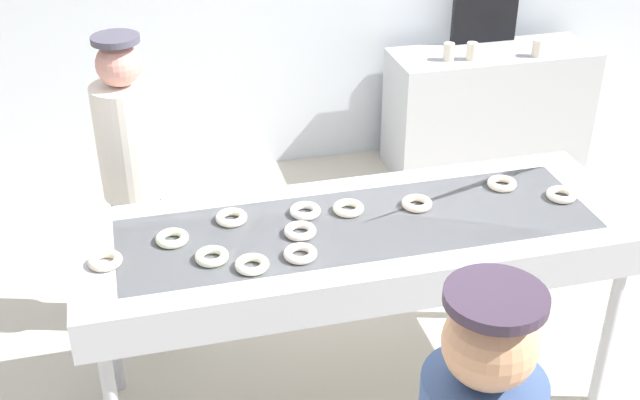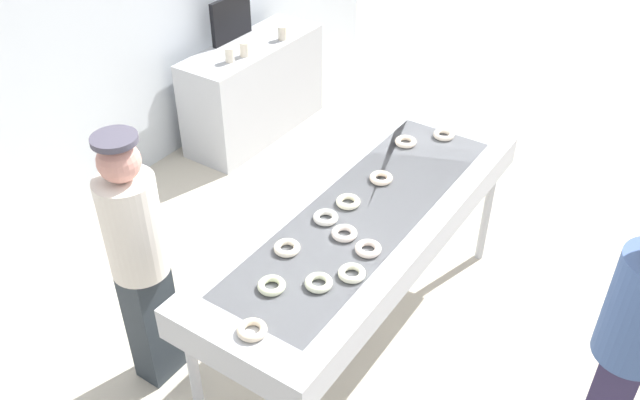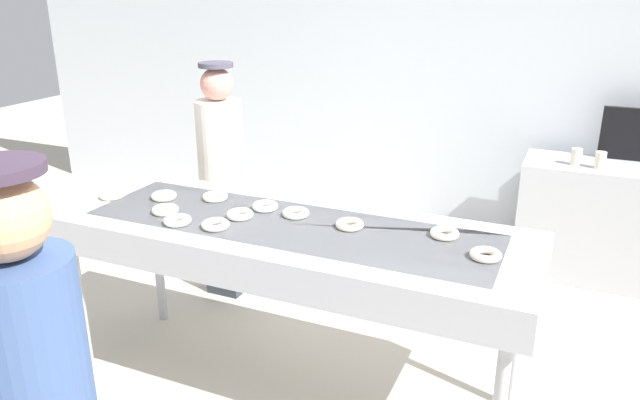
{
  "view_description": "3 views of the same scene",
  "coord_description": "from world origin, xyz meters",
  "views": [
    {
      "loc": [
        -0.89,
        -2.82,
        2.77
      ],
      "look_at": [
        -0.12,
        0.17,
        1.0
      ],
      "focal_mm": 45.99,
      "sensor_mm": 36.0,
      "label": 1
    },
    {
      "loc": [
        -2.54,
        -1.4,
        3.12
      ],
      "look_at": [
        0.03,
        0.32,
        0.87
      ],
      "focal_mm": 37.38,
      "sensor_mm": 36.0,
      "label": 2
    },
    {
      "loc": [
        1.24,
        -2.45,
        2.07
      ],
      "look_at": [
        0.06,
        0.25,
        1.01
      ],
      "focal_mm": 34.34,
      "sensor_mm": 36.0,
      "label": 3
    }
  ],
  "objects": [
    {
      "name": "ground_plane",
      "position": [
        0.0,
        0.0,
        0.0
      ],
      "size": [
        16.0,
        16.0,
        0.0
      ],
      "primitive_type": "plane",
      "color": "beige"
    },
    {
      "name": "back_wall",
      "position": [
        0.0,
        2.54,
        1.41
      ],
      "size": [
        8.0,
        0.12,
        2.82
      ],
      "primitive_type": "cube",
      "color": "silver",
      "rests_on": "ground"
    },
    {
      "name": "fryer_conveyor",
      "position": [
        0.0,
        0.0,
        0.87
      ],
      "size": [
        2.38,
        0.82,
        0.96
      ],
      "color": "#B7BABF",
      "rests_on": "ground"
    },
    {
      "name": "sugar_donut_0",
      "position": [
        -0.3,
        -0.18,
        0.98
      ],
      "size": [
        0.15,
        0.15,
        0.03
      ],
      "primitive_type": "torus",
      "rotation": [
        0.0,
        0.0,
        1.47
      ],
      "color": "white",
      "rests_on": "fryer_conveyor"
    },
    {
      "name": "sugar_donut_1",
      "position": [
        -0.2,
        0.13,
        0.98
      ],
      "size": [
        0.16,
        0.16,
        0.03
      ],
      "primitive_type": "torus",
      "rotation": [
        0.0,
        0.0,
        0.19
      ],
      "color": "white",
      "rests_on": "fryer_conveyor"
    },
    {
      "name": "sugar_donut_2",
      "position": [
        -0.78,
        0.06,
        0.98
      ],
      "size": [
        0.15,
        0.15,
        0.03
      ],
      "primitive_type": "torus",
      "rotation": [
        0.0,
        0.0,
        0.12
      ],
      "color": "#ECF3C2",
      "rests_on": "fryer_conveyor"
    },
    {
      "name": "sugar_donut_3",
      "position": [
        -0.52,
        0.16,
        0.98
      ],
      "size": [
        0.18,
        0.18,
        0.03
      ],
      "primitive_type": "torus",
      "rotation": [
        0.0,
        0.0,
        1.14
      ],
      "color": "#FBEDCE",
      "rests_on": "fryer_conveyor"
    },
    {
      "name": "sugar_donut_4",
      "position": [
        -0.01,
        0.11,
        0.98
      ],
      "size": [
        0.19,
        0.19,
        0.03
      ],
      "primitive_type": "torus",
      "rotation": [
        0.0,
        0.0,
        0.95
      ],
      "color": "#F9F2CB",
      "rests_on": "fryer_conveyor"
    },
    {
      "name": "sugar_donut_5",
      "position": [
        0.94,
        -0.01,
        0.98
      ],
      "size": [
        0.15,
        0.15,
        0.03
      ],
      "primitive_type": "torus",
      "rotation": [
        0.0,
        0.0,
        2.97
      ],
      "color": "#F2E2C8",
      "rests_on": "fryer_conveyor"
    },
    {
      "name": "sugar_donut_6",
      "position": [
        -0.64,
        -0.12,
        0.98
      ],
      "size": [
        0.17,
        0.17,
        0.03
      ],
      "primitive_type": "torus",
      "rotation": [
        0.0,
        0.0,
        1.92
      ],
      "color": "#EBEEC7",
      "rests_on": "fryer_conveyor"
    },
    {
      "name": "sugar_donut_7",
      "position": [
        -1.05,
        -0.04,
        0.98
      ],
      "size": [
        0.19,
        0.19,
        0.03
      ],
      "primitive_type": "torus",
      "rotation": [
        0.0,
        0.0,
        0.92
      ],
      "color": "#FDE7C2",
      "rests_on": "fryer_conveyor"
    },
    {
      "name": "sugar_donut_8",
      "position": [
        -0.5,
        -0.21,
        0.98
      ],
      "size": [
        0.19,
        0.19,
        0.03
      ],
      "primitive_type": "torus",
      "rotation": [
        0.0,
        0.0,
        0.57
      ],
      "color": "white",
      "rests_on": "fryer_conveyor"
    },
    {
      "name": "sugar_donut_9",
      "position": [
        0.29,
        0.08,
        0.98
      ],
      "size": [
        0.15,
        0.15,
        0.03
      ],
      "primitive_type": "torus",
      "rotation": [
        0.0,
        0.0,
        1.74
      ],
      "color": "#FDE4C3",
      "rests_on": "fryer_conveyor"
    },
    {
      "name": "sugar_donut_10",
      "position": [
        0.73,
        0.15,
        0.98
      ],
      "size": [
        0.16,
        0.16,
        0.03
      ],
      "primitive_type": "torus",
      "rotation": [
        0.0,
        0.0,
        0.21
      ],
      "color": "#FBE6C8",
      "rests_on": "fryer_conveyor"
    },
    {
      "name": "sugar_donut_11",
      "position": [
        -0.26,
        -0.02,
        0.98
      ],
      "size": [
        0.19,
        0.19,
        0.03
      ],
      "primitive_type": "torus",
      "rotation": [
        0.0,
        0.0,
        2.17
      ],
      "color": "white",
      "rests_on": "fryer_conveyor"
    },
    {
      "name": "worker_baker",
      "position": [
        -0.9,
        0.82,
        0.87
      ],
      "size": [
        0.3,
        0.3,
        1.59
      ],
      "rotation": [
        0.0,
        0.0,
        3.15
      ],
      "color": "#2A3239",
      "rests_on": "ground"
    },
    {
      "name": "customer_waiting",
      "position": [
        -0.11,
        -1.43,
        0.93
      ],
      "size": [
        0.32,
        0.32,
        1.64
      ],
      "rotation": [
        0.0,
        0.0,
        -0.28
      ],
      "color": "#2D2646",
      "rests_on": "ground"
    },
    {
      "name": "prep_counter",
      "position": [
        1.6,
        2.09,
        0.43
      ],
      "size": [
        1.42,
        0.51,
        0.86
      ],
      "primitive_type": "cube",
      "color": "#B7BABF",
      "rests_on": "ground"
    },
    {
      "name": "paper_cup_0",
      "position": [
        1.84,
        1.94,
        0.92
      ],
      "size": [
        0.07,
        0.07,
        0.12
      ],
      "primitive_type": "cylinder",
      "color": "beige",
      "rests_on": "prep_counter"
    },
    {
      "name": "paper_cup_1",
      "position": [
        1.38,
        1.99,
        0.92
      ],
      "size": [
        0.07,
        0.07,
        0.12
      ],
      "primitive_type": "cylinder",
      "color": "beige",
      "rests_on": "prep_counter"
    },
    {
      "name": "paper_cup_2",
      "position": [
        1.23,
        2.02,
        0.92
      ],
      "size": [
        0.07,
        0.07,
        0.12
      ],
      "primitive_type": "cylinder",
      "color": "beige",
      "rests_on": "prep_counter"
    },
    {
      "name": "menu_display",
      "position": [
        1.6,
        2.3,
        1.04
      ],
      "size": [
        0.48,
        0.04,
        0.37
      ],
      "primitive_type": "cube",
      "color": "black",
      "rests_on": "prep_counter"
    }
  ]
}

